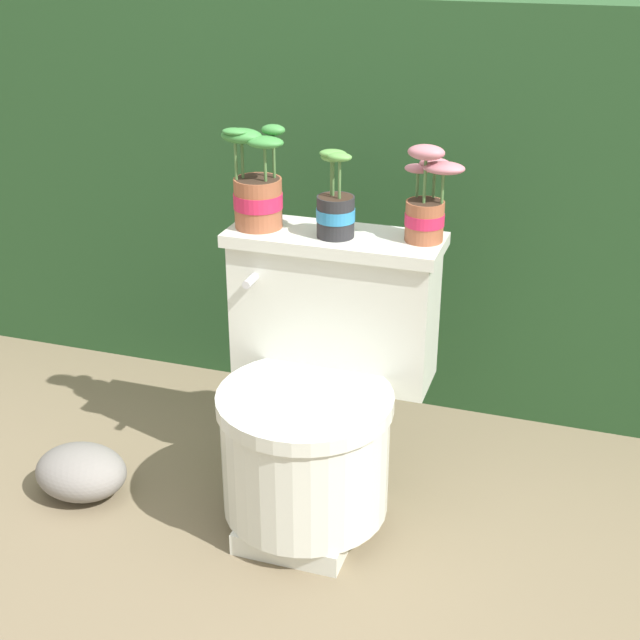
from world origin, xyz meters
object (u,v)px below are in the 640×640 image
at_px(potted_plant_middle, 427,201).
at_px(garden_stone, 81,472).
at_px(potted_plant_left, 257,189).
at_px(potted_plant_midleft, 335,208).
at_px(toilet, 316,399).

relative_size(potted_plant_middle, garden_stone, 0.94).
distance_m(potted_plant_left, potted_plant_middle, 0.40).
distance_m(potted_plant_left, potted_plant_midleft, 0.20).
xyz_separation_m(potted_plant_left, garden_stone, (-0.39, -0.28, -0.70)).
xyz_separation_m(toilet, garden_stone, (-0.58, -0.15, -0.24)).
height_order(potted_plant_middle, garden_stone, potted_plant_middle).
bearing_deg(potted_plant_midleft, garden_stone, -155.33).
relative_size(potted_plant_left, potted_plant_middle, 1.08).
distance_m(toilet, potted_plant_middle, 0.54).
xyz_separation_m(potted_plant_left, potted_plant_midleft, (0.20, -0.01, -0.02)).
height_order(potted_plant_left, garden_stone, potted_plant_left).
bearing_deg(toilet, potted_plant_left, 145.43).
relative_size(potted_plant_midleft, garden_stone, 0.85).
distance_m(toilet, potted_plant_midleft, 0.46).
xyz_separation_m(toilet, potted_plant_midleft, (0.01, 0.13, 0.44)).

